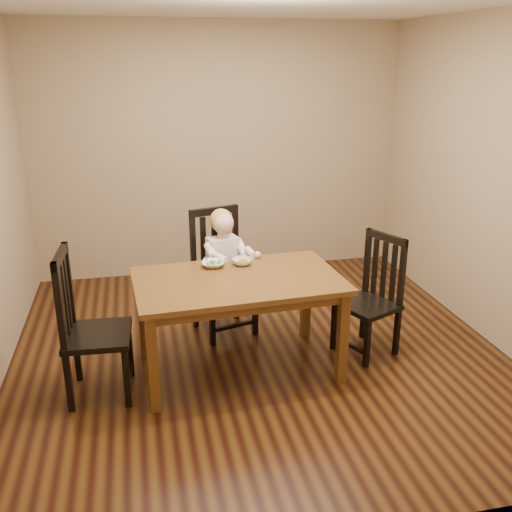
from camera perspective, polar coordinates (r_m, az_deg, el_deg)
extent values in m
cube|color=#44290E|center=(4.85, 0.17, -9.44)|extent=(4.00, 4.00, 0.01)
cube|color=silver|center=(4.26, 0.21, 24.23)|extent=(4.00, 4.00, 0.01)
cube|color=#998061|center=(6.30, -3.77, 10.33)|extent=(4.00, 0.01, 2.70)
cube|color=#998061|center=(2.54, 9.93, -3.96)|extent=(4.00, 0.01, 2.70)
cube|color=#998061|center=(5.17, 22.58, 6.87)|extent=(0.01, 4.00, 2.70)
cube|color=#533313|center=(4.27, -1.81, -2.49)|extent=(1.59, 1.01, 0.04)
cube|color=#533313|center=(4.30, -1.80, -3.25)|extent=(1.46, 0.88, 0.08)
cube|color=#533313|center=(4.00, -10.28, -10.60)|extent=(0.08, 0.08, 0.73)
cube|color=#533313|center=(4.31, 8.64, -8.14)|extent=(0.08, 0.08, 0.73)
cube|color=#533313|center=(4.69, -11.27, -5.94)|extent=(0.08, 0.08, 0.73)
cube|color=#533313|center=(4.96, 5.00, -4.16)|extent=(0.08, 0.08, 0.73)
cube|color=black|center=(5.00, -3.20, -2.67)|extent=(0.58, 0.56, 0.04)
cube|color=black|center=(5.34, -2.00, -4.00)|extent=(0.05, 0.05, 0.44)
cube|color=black|center=(5.19, -6.09, -4.80)|extent=(0.05, 0.05, 0.44)
cube|color=black|center=(5.02, -0.09, -5.57)|extent=(0.05, 0.05, 0.44)
cube|color=black|center=(4.87, -4.41, -6.49)|extent=(0.05, 0.05, 0.44)
cube|color=black|center=(5.14, -2.07, 1.84)|extent=(0.05, 0.05, 0.61)
cube|color=black|center=(4.99, -6.33, 1.18)|extent=(0.05, 0.05, 0.61)
cube|color=black|center=(4.98, -4.25, 4.52)|extent=(0.45, 0.15, 0.06)
cube|color=black|center=(5.11, -3.05, 1.35)|extent=(0.05, 0.03, 0.53)
cube|color=black|center=(5.07, -4.16, 1.17)|extent=(0.05, 0.03, 0.53)
cube|color=black|center=(5.03, -5.29, 0.99)|extent=(0.05, 0.03, 0.53)
cube|color=black|center=(4.24, -15.54, -7.66)|extent=(0.48, 0.50, 0.04)
cube|color=black|center=(4.56, -17.45, -9.30)|extent=(0.05, 0.05, 0.44)
cube|color=black|center=(4.20, -18.21, -11.97)|extent=(0.05, 0.05, 0.44)
cube|color=black|center=(4.51, -12.51, -9.14)|extent=(0.05, 0.05, 0.44)
cube|color=black|center=(4.15, -12.81, -11.84)|extent=(0.05, 0.05, 0.44)
cube|color=black|center=(4.32, -18.22, -2.60)|extent=(0.05, 0.05, 0.62)
cube|color=black|center=(3.95, -19.09, -4.82)|extent=(0.05, 0.05, 0.62)
cube|color=black|center=(4.04, -19.05, -0.05)|extent=(0.06, 0.46, 0.06)
cube|color=black|center=(4.24, -18.36, -3.49)|extent=(0.02, 0.05, 0.53)
cube|color=black|center=(4.14, -18.58, -4.07)|extent=(0.02, 0.05, 0.53)
cube|color=black|center=(4.05, -18.81, -4.68)|extent=(0.02, 0.05, 0.53)
cube|color=black|center=(4.74, 11.02, -4.86)|extent=(0.55, 0.56, 0.04)
cube|color=black|center=(4.85, 13.90, -7.40)|extent=(0.05, 0.05, 0.40)
cube|color=black|center=(5.07, 10.69, -5.95)|extent=(0.05, 0.05, 0.40)
cube|color=black|center=(4.61, 11.04, -8.66)|extent=(0.05, 0.05, 0.40)
cube|color=black|center=(4.84, 7.80, -7.06)|extent=(0.05, 0.05, 0.40)
cube|color=black|center=(4.65, 14.41, -1.68)|extent=(0.05, 0.05, 0.56)
cube|color=black|center=(4.87, 11.07, -0.43)|extent=(0.05, 0.05, 0.56)
cube|color=black|center=(4.68, 12.92, 1.83)|extent=(0.20, 0.39, 0.06)
cube|color=black|center=(4.71, 13.56, -1.70)|extent=(0.04, 0.05, 0.48)
cube|color=black|center=(4.77, 12.67, -1.37)|extent=(0.04, 0.05, 0.48)
cube|color=black|center=(4.82, 11.81, -1.04)|extent=(0.04, 0.05, 0.48)
imported|color=white|center=(4.50, -4.29, -0.80)|extent=(0.21, 0.21, 0.04)
imported|color=white|center=(4.53, -1.39, -0.57)|extent=(0.20, 0.20, 0.05)
cube|color=silver|center=(4.47, -4.75, -0.60)|extent=(0.07, 0.12, 0.05)
cube|color=silver|center=(4.47, -4.75, -0.79)|extent=(0.04, 0.04, 0.01)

